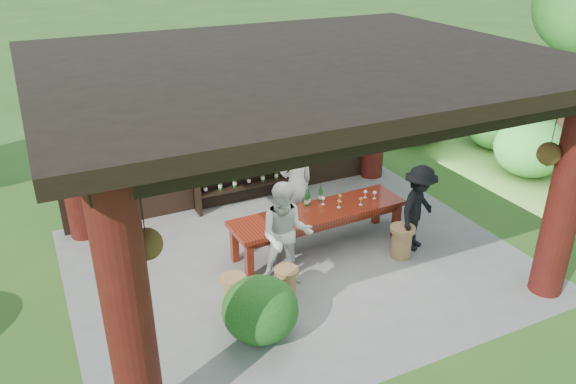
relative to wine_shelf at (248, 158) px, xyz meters
name	(u,v)px	position (x,y,z in m)	size (l,w,h in m)	color
ground	(298,262)	(-0.10, -2.45, -0.99)	(90.00, 90.00, 0.00)	#2D5119
pavilion	(287,137)	(-0.11, -2.02, 1.14)	(7.50, 6.00, 3.60)	slate
wine_shelf	(248,158)	(0.00, 0.00, 0.00)	(2.25, 0.34, 1.98)	black
tasting_table	(319,217)	(0.42, -2.20, -0.36)	(3.19, 0.92, 0.75)	#50170B
stool_near_left	(286,282)	(-0.70, -3.24, -0.73)	(0.38, 0.38, 0.50)	olive
stool_near_right	(402,241)	(1.58, -3.06, -0.69)	(0.44, 0.44, 0.57)	olive
stool_far_left	(234,291)	(-1.52, -3.12, -0.72)	(0.39, 0.39, 0.51)	olive
host	(296,184)	(0.36, -1.45, -0.04)	(0.70, 0.46, 1.91)	white
guest_woman	(286,235)	(-0.54, -2.90, -0.12)	(0.85, 0.66, 1.74)	beige
guest_man	(418,208)	(1.98, -2.92, -0.21)	(1.01, 0.58, 1.56)	black
table_bottles	(312,196)	(0.43, -1.90, -0.09)	(0.39, 0.14, 0.31)	#194C1E
table_glasses	(351,199)	(1.07, -2.16, -0.17)	(1.02, 0.37, 0.15)	silver
napkin_basket	(284,215)	(-0.26, -2.21, -0.17)	(0.26, 0.18, 0.14)	#BF6672
shrubs	(390,193)	(2.20, -1.81, -0.45)	(14.94, 8.72, 1.36)	#194C14
trees	(431,26)	(3.79, -0.55, 2.37)	(20.95, 10.18, 4.80)	#3F2819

